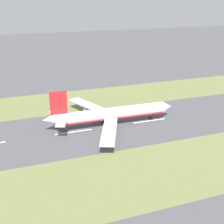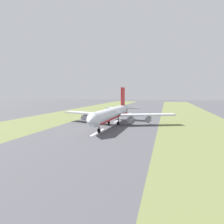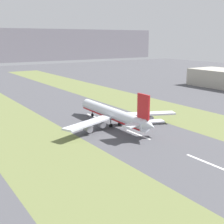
# 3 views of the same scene
# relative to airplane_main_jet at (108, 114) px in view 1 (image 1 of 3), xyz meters

# --- Properties ---
(ground_plane) EXTENTS (800.00, 800.00, 0.00)m
(ground_plane) POSITION_rel_airplane_main_jet_xyz_m (1.51, -2.87, -6.02)
(ground_plane) COLOR #4C4C51
(grass_median_west) EXTENTS (40.00, 600.00, 0.01)m
(grass_median_west) POSITION_rel_airplane_main_jet_xyz_m (-43.49, -2.87, -6.02)
(grass_median_west) COLOR olive
(grass_median_west) RESTS_ON ground
(grass_median_east) EXTENTS (40.00, 600.00, 0.01)m
(grass_median_east) POSITION_rel_airplane_main_jet_xyz_m (46.51, -2.87, -6.02)
(grass_median_east) COLOR olive
(grass_median_east) RESTS_ON ground
(centreline_dash_mid) EXTENTS (1.20, 18.00, 0.01)m
(centreline_dash_mid) POSITION_rel_airplane_main_jet_xyz_m (1.51, -18.10, -6.01)
(centreline_dash_mid) COLOR silver
(centreline_dash_mid) RESTS_ON ground
(centreline_dash_far) EXTENTS (1.20, 18.00, 0.01)m
(centreline_dash_far) POSITION_rel_airplane_main_jet_xyz_m (1.51, 21.90, -6.01)
(centreline_dash_far) COLOR silver
(centreline_dash_far) RESTS_ON ground
(airplane_main_jet) EXTENTS (64.12, 67.10, 20.20)m
(airplane_main_jet) POSITION_rel_airplane_main_jet_xyz_m (0.00, 0.00, 0.00)
(airplane_main_jet) COLOR silver
(airplane_main_jet) RESTS_ON ground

